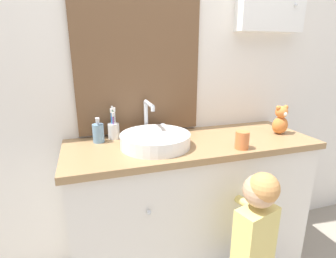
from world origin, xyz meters
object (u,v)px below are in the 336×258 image
Objects in this scene: toothbrush_holder at (114,130)px; soap_dispenser at (98,133)px; teddy_bear at (281,120)px; sink_basin at (155,139)px; drinking_cup at (242,140)px; child_figure at (254,238)px.

soap_dispenser is (-0.09, -0.04, 0.00)m from toothbrush_holder.
soap_dispenser is 0.80× the size of teddy_bear.
toothbrush_holder is at bearing 135.32° from sink_basin.
sink_basin is 0.45m from drinking_cup.
child_figure is at bearing -40.29° from soap_dispenser.
teddy_bear is at bearing 43.40° from child_figure.
teddy_bear is at bearing 22.93° from drinking_cup.
child_figure is 0.48m from drinking_cup.
toothbrush_holder is 0.22× the size of child_figure.
soap_dispenser is at bearing 139.71° from child_figure.
teddy_bear is at bearing -12.34° from toothbrush_holder.
sink_basin is 2.99× the size of soap_dispenser.
soap_dispenser is at bearing -155.55° from toothbrush_holder.
sink_basin reaches higher than drinking_cup.
toothbrush_holder is at bearing 133.63° from child_figure.
toothbrush_holder is at bearing 167.66° from teddy_bear.
soap_dispenser is at bearing 151.58° from sink_basin.
teddy_bear is 1.92× the size of drinking_cup.
drinking_cup is at bearing -22.61° from sink_basin.
toothbrush_holder is 1.33× the size of soap_dispenser.
toothbrush_holder reaches higher than teddy_bear.
toothbrush_holder is 0.93m from child_figure.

